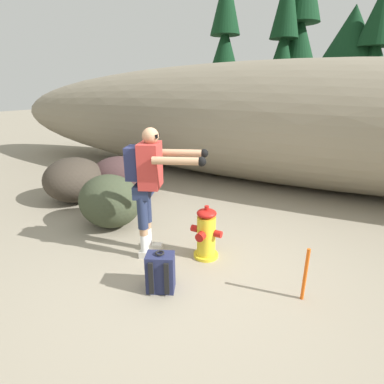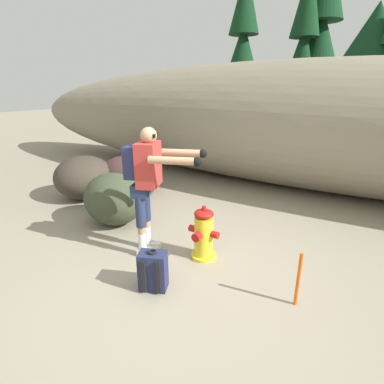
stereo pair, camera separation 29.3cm
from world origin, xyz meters
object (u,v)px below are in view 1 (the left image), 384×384
object	(u,v)px
boulder_large	(110,201)
boulder_mid	(121,176)
boulder_small	(75,180)
survey_stake	(305,275)
spare_backpack	(161,272)
fire_hydrant	(206,234)
utility_worker	(150,178)

from	to	relation	value
boulder_large	boulder_mid	size ratio (longest dim) A/B	0.84
boulder_small	survey_stake	distance (m)	4.53
boulder_large	boulder_mid	bearing A→B (deg)	124.06
boulder_small	spare_backpack	bearing A→B (deg)	-26.73
survey_stake	boulder_small	bearing A→B (deg)	167.82
fire_hydrant	boulder_small	bearing A→B (deg)	167.88
utility_worker	boulder_large	xyz separation A→B (m)	(-1.11, 0.41, -0.65)
boulder_mid	boulder_small	xyz separation A→B (m)	(-0.59, -0.67, 0.02)
boulder_small	boulder_mid	bearing A→B (deg)	48.74
boulder_large	boulder_mid	distance (m)	1.46
utility_worker	survey_stake	bearing A→B (deg)	-22.69
spare_backpack	boulder_small	size ratio (longest dim) A/B	0.38
utility_worker	boulder_mid	size ratio (longest dim) A/B	1.33
spare_backpack	boulder_mid	size ratio (longest dim) A/B	0.37
fire_hydrant	spare_backpack	bearing A→B (deg)	-99.70
boulder_large	survey_stake	world-z (taller)	boulder_large
fire_hydrant	boulder_small	size ratio (longest dim) A/B	0.59
boulder_mid	boulder_small	size ratio (longest dim) A/B	1.02
boulder_large	boulder_small	distance (m)	1.50
boulder_large	boulder_mid	xyz separation A→B (m)	(-0.82, 1.21, -0.01)
survey_stake	fire_hydrant	bearing A→B (deg)	167.69
fire_hydrant	boulder_large	world-z (taller)	boulder_large
spare_backpack	fire_hydrant	bearing A→B (deg)	-34.43
fire_hydrant	boulder_large	size ratio (longest dim) A/B	0.68
boulder_small	survey_stake	world-z (taller)	boulder_small
utility_worker	spare_backpack	size ratio (longest dim) A/B	3.57
spare_backpack	boulder_large	world-z (taller)	boulder_large
spare_backpack	boulder_mid	world-z (taller)	boulder_mid
utility_worker	survey_stake	world-z (taller)	utility_worker
boulder_large	boulder_small	xyz separation A→B (m)	(-1.40, 0.53, 0.01)
fire_hydrant	spare_backpack	distance (m)	0.86
fire_hydrant	boulder_mid	size ratio (longest dim) A/B	0.57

